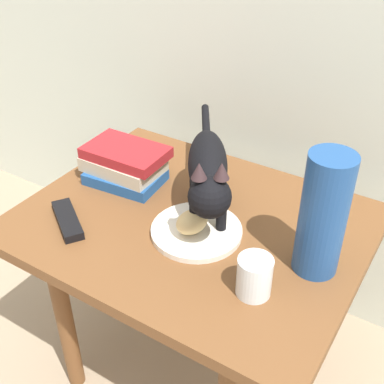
# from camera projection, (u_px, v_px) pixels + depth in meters

# --- Properties ---
(ground_plane) EXTENTS (6.00, 6.00, 0.00)m
(ground_plane) POSITION_uv_depth(u_px,v_px,m) (192.00, 358.00, 1.47)
(ground_plane) COLOR gray
(side_table) EXTENTS (0.80, 0.63, 0.52)m
(side_table) POSITION_uv_depth(u_px,v_px,m) (192.00, 241.00, 1.22)
(side_table) COLOR brown
(side_table) RESTS_ON ground
(plate) EXTENTS (0.21, 0.21, 0.01)m
(plate) POSITION_uv_depth(u_px,v_px,m) (196.00, 231.00, 1.13)
(plate) COLOR silver
(plate) RESTS_ON side_table
(bread_roll) EXTENTS (0.08, 0.09, 0.05)m
(bread_roll) POSITION_uv_depth(u_px,v_px,m) (192.00, 222.00, 1.11)
(bread_roll) COLOR #E0BC7A
(bread_roll) RESTS_ON plate
(cat) EXTENTS (0.28, 0.42, 0.23)m
(cat) POSITION_uv_depth(u_px,v_px,m) (208.00, 171.00, 1.11)
(cat) COLOR black
(cat) RESTS_ON side_table
(book_stack) EXTENTS (0.21, 0.15, 0.10)m
(book_stack) POSITION_uv_depth(u_px,v_px,m) (125.00, 164.00, 1.29)
(book_stack) COLOR #1E4C8C
(book_stack) RESTS_ON side_table
(green_vase) EXTENTS (0.09, 0.09, 0.27)m
(green_vase) POSITION_uv_depth(u_px,v_px,m) (323.00, 215.00, 0.97)
(green_vase) COLOR navy
(green_vase) RESTS_ON side_table
(candle_jar) EXTENTS (0.07, 0.07, 0.08)m
(candle_jar) POSITION_uv_depth(u_px,v_px,m) (254.00, 278.00, 0.97)
(candle_jar) COLOR silver
(candle_jar) RESTS_ON side_table
(tv_remote) EXTENTS (0.15, 0.12, 0.02)m
(tv_remote) POSITION_uv_depth(u_px,v_px,m) (68.00, 220.00, 1.16)
(tv_remote) COLOR black
(tv_remote) RESTS_ON side_table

